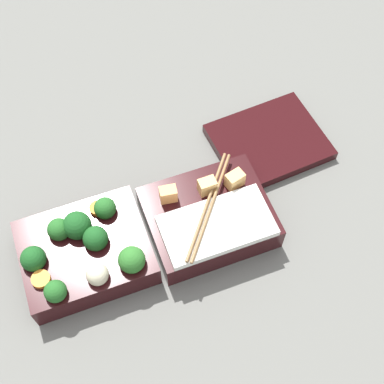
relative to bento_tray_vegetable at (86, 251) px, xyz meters
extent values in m
plane|color=slate|center=(0.11, 0.00, -0.03)|extent=(3.00, 3.00, 0.00)
cube|color=black|center=(0.00, 0.00, -0.01)|extent=(0.19, 0.15, 0.05)
sphere|color=#236023|center=(0.05, 0.05, 0.03)|extent=(0.03, 0.03, 0.03)
sphere|color=#2D7028|center=(0.06, -0.05, 0.03)|extent=(0.04, 0.04, 0.04)
sphere|color=#236023|center=(-0.05, -0.06, 0.03)|extent=(0.03, 0.03, 0.03)
sphere|color=#236023|center=(-0.03, 0.04, 0.03)|extent=(0.03, 0.03, 0.03)
sphere|color=#19511E|center=(0.02, 0.00, 0.03)|extent=(0.04, 0.04, 0.04)
sphere|color=#19511E|center=(-0.07, 0.00, 0.03)|extent=(0.04, 0.04, 0.04)
sphere|color=#19511E|center=(0.00, 0.03, 0.03)|extent=(0.04, 0.04, 0.04)
cylinder|color=orange|center=(0.04, 0.05, 0.02)|extent=(0.03, 0.03, 0.01)
cylinder|color=orange|center=(-0.07, -0.03, 0.02)|extent=(0.04, 0.04, 0.01)
sphere|color=beige|center=(0.01, -0.05, 0.03)|extent=(0.03, 0.03, 0.03)
cube|color=black|center=(0.19, -0.01, -0.01)|extent=(0.19, 0.15, 0.05)
cube|color=white|center=(0.19, -0.04, 0.02)|extent=(0.17, 0.09, 0.01)
cube|color=#F4A356|center=(0.14, 0.03, 0.03)|extent=(0.03, 0.02, 0.03)
cube|color=#EAB266|center=(0.20, 0.03, 0.03)|extent=(0.03, 0.02, 0.03)
cube|color=#EAB266|center=(0.25, 0.02, 0.03)|extent=(0.03, 0.03, 0.03)
sphere|color=#4C1E4C|center=(0.25, 0.03, 0.02)|extent=(0.02, 0.02, 0.02)
cylinder|color=olive|center=(0.20, -0.01, 0.03)|extent=(0.13, 0.16, 0.01)
cylinder|color=olive|center=(0.19, 0.00, 0.03)|extent=(0.13, 0.16, 0.01)
cube|color=black|center=(0.35, 0.10, -0.02)|extent=(0.19, 0.16, 0.02)
camera|label=1|loc=(0.03, -0.37, 0.73)|focal=50.00mm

